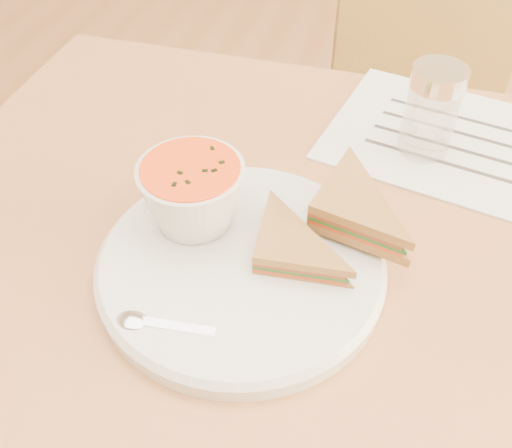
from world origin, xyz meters
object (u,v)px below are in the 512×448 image
(dining_table, at_px, (318,412))
(condiment_shaker, at_px, (431,112))
(plate, at_px, (241,265))
(chair_far, at_px, (430,167))
(soup_bowl, at_px, (193,197))

(dining_table, distance_m, condiment_shaker, 0.47)
(dining_table, distance_m, plate, 0.40)
(chair_far, height_order, condiment_shaker, chair_far)
(chair_far, height_order, plate, chair_far)
(dining_table, relative_size, condiment_shaker, 8.69)
(dining_table, bearing_deg, condiment_shaker, 70.23)
(plate, bearing_deg, condiment_shaker, 57.01)
(plate, distance_m, condiment_shaker, 0.30)
(chair_far, bearing_deg, soup_bowl, 46.24)
(plate, height_order, soup_bowl, soup_bowl)
(plate, xyz_separation_m, soup_bowl, (-0.06, 0.04, 0.05))
(chair_far, relative_size, soup_bowl, 8.11)
(chair_far, bearing_deg, dining_table, 59.19)
(soup_bowl, height_order, condiment_shaker, condiment_shaker)
(soup_bowl, relative_size, condiment_shaker, 0.93)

